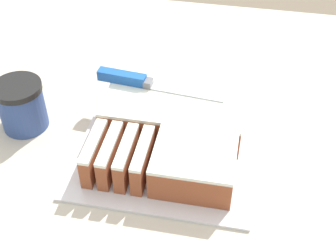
# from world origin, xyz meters

# --- Properties ---
(countertop) EXTENTS (1.40, 1.10, 0.93)m
(countertop) POSITION_xyz_m (0.00, 0.00, 0.47)
(countertop) COLOR beige
(countertop) RESTS_ON ground_plane
(cake_board) EXTENTS (0.34, 0.38, 0.01)m
(cake_board) POSITION_xyz_m (-0.00, -0.04, 0.93)
(cake_board) COLOR silver
(cake_board) RESTS_ON countertop
(cake) EXTENTS (0.28, 0.31, 0.07)m
(cake) POSITION_xyz_m (0.00, -0.04, 0.97)
(cake) COLOR #994C2D
(cake) RESTS_ON cake_board
(knife) EXTENTS (0.27, 0.05, 0.02)m
(knife) POSITION_xyz_m (-0.09, 0.03, 1.01)
(knife) COLOR silver
(knife) RESTS_ON cake
(coffee_cup) EXTENTS (0.10, 0.10, 0.10)m
(coffee_cup) POSITION_xyz_m (-0.30, -0.05, 0.98)
(coffee_cup) COLOR #334C8C
(coffee_cup) RESTS_ON countertop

